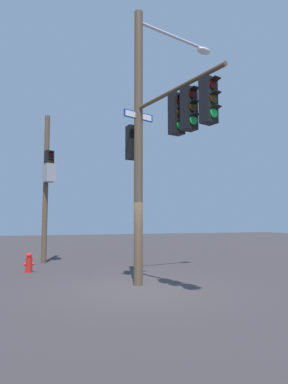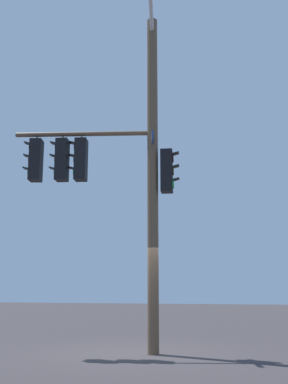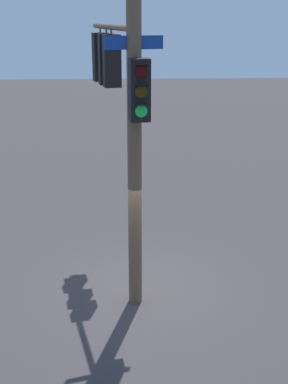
% 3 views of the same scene
% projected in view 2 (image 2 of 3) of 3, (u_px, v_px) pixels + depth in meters
% --- Properties ---
extents(ground_plane, '(80.00, 80.00, 0.00)m').
position_uv_depth(ground_plane, '(136.00, 353.00, 11.07)').
color(ground_plane, '#363133').
extents(main_signal_pole_assembly, '(3.72, 4.42, 8.72)m').
position_uv_depth(main_signal_pole_assembly, '(123.00, 158.00, 11.71)').
color(main_signal_pole_assembly, brown).
rests_on(main_signal_pole_assembly, ground).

